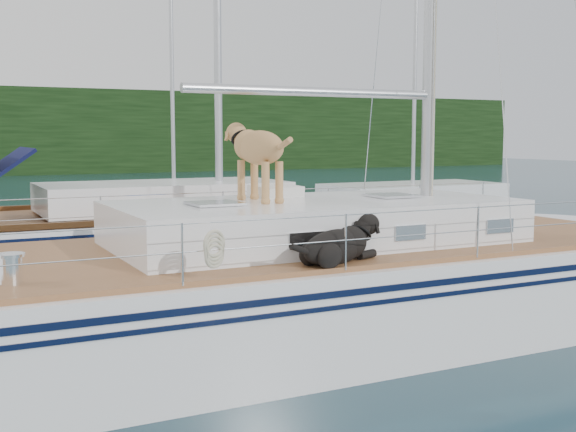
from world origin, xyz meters
TOP-DOWN VIEW (x-y plane):
  - ground at (0.00, 0.00)m, footprint 120.00×120.00m
  - main_sailboat at (0.09, -0.00)m, footprint 12.00×3.82m
  - neighbor_sailboat at (-0.56, 5.84)m, footprint 11.00×3.50m
  - bg_boat_center at (4.00, 16.00)m, footprint 7.20×3.00m
  - bg_boat_east at (12.00, 13.00)m, footprint 6.40×3.00m

SIDE VIEW (x-z plane):
  - ground at x=0.00m, z-range 0.00..0.00m
  - bg_boat_center at x=4.00m, z-range -5.37..6.28m
  - bg_boat_east at x=12.00m, z-range -5.37..6.28m
  - neighbor_sailboat at x=-0.56m, z-range -6.02..7.28m
  - main_sailboat at x=0.09m, z-range -6.32..7.69m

